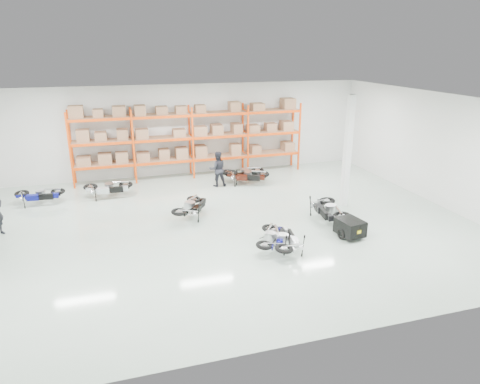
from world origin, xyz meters
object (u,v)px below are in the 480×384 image
object	(u,v)px
moto_touring_right	(328,206)
moto_back_a	(38,192)
person_back	(218,169)
moto_silver_left	(285,236)
trailer	(350,227)
moto_back_b	(108,185)
moto_blue_centre	(273,235)
moto_black_far_left	(192,204)
moto_back_c	(244,171)
moto_back_d	(247,173)

from	to	relation	value
moto_touring_right	moto_back_a	xyz separation A→B (m)	(-10.66, 5.00, -0.05)
person_back	moto_silver_left	bearing A→B (deg)	97.63
trailer	moto_back_b	bearing A→B (deg)	130.62
moto_blue_centre	moto_touring_right	size ratio (longest dim) A/B	0.84
moto_blue_centre	trailer	bearing A→B (deg)	-152.17
moto_silver_left	moto_back_b	world-z (taller)	moto_back_b
moto_back_a	moto_silver_left	bearing A→B (deg)	-124.32
moto_back_b	person_back	bearing A→B (deg)	-84.61
moto_blue_centre	moto_black_far_left	size ratio (longest dim) A/B	0.92
moto_black_far_left	person_back	xyz separation A→B (m)	(1.85, 3.42, 0.30)
moto_touring_right	moto_back_a	world-z (taller)	moto_touring_right
moto_touring_right	moto_silver_left	bearing A→B (deg)	-134.78
trailer	person_back	distance (m)	7.48
moto_touring_right	moto_back_c	xyz separation A→B (m)	(-1.59, 5.54, -0.02)
moto_back_c	person_back	distance (m)	1.44
moto_blue_centre	moto_touring_right	bearing A→B (deg)	-122.67
moto_blue_centre	moto_back_c	distance (m)	7.26
trailer	moto_back_d	xyz separation A→B (m)	(-1.60, 6.70, 0.18)
moto_silver_left	moto_touring_right	xyz separation A→B (m)	(2.50, 1.90, 0.07)
moto_silver_left	moto_back_b	distance (m)	8.82
moto_blue_centre	moto_back_d	xyz separation A→B (m)	(1.21, 6.73, 0.07)
moto_blue_centre	moto_silver_left	xyz separation A→B (m)	(0.31, -0.28, 0.03)
moto_blue_centre	moto_back_c	bearing A→B (deg)	-72.25
moto_black_far_left	moto_back_a	distance (m)	6.64
moto_back_a	moto_back_d	distance (m)	9.06
moto_blue_centre	trailer	xyz separation A→B (m)	(2.81, 0.02, -0.11)
moto_back_a	person_back	world-z (taller)	person_back
moto_silver_left	moto_back_d	world-z (taller)	moto_back_d
moto_back_a	moto_back_b	size ratio (longest dim) A/B	0.96
moto_back_c	moto_back_d	xyz separation A→B (m)	(-0.00, -0.43, -0.00)
moto_blue_centre	moto_back_b	size ratio (longest dim) A/B	0.89
moto_back_d	person_back	xyz separation A→B (m)	(-1.38, 0.14, 0.27)
moto_black_far_left	moto_touring_right	distance (m)	5.17
moto_back_b	person_back	distance (m)	4.94
person_back	moto_back_d	bearing A→B (deg)	178.05
moto_blue_centre	moto_back_b	bearing A→B (deg)	-25.32
moto_touring_right	moto_back_a	distance (m)	11.78
moto_black_far_left	moto_touring_right	xyz separation A→B (m)	(4.83, -1.83, 0.05)
moto_touring_right	moto_back_d	distance (m)	5.35
moto_silver_left	moto_back_a	bearing A→B (deg)	-31.32
moto_touring_right	moto_back_b	world-z (taller)	moto_touring_right
moto_touring_right	person_back	bearing A→B (deg)	127.60
trailer	moto_back_a	world-z (taller)	moto_back_a
moto_touring_right	moto_back_c	bearing A→B (deg)	114.06
person_back	moto_back_c	bearing A→B (deg)	-164.19
moto_black_far_left	person_back	world-z (taller)	person_back
moto_silver_left	moto_back_d	distance (m)	7.06
moto_silver_left	moto_blue_centre	bearing A→B (deg)	-33.11
moto_silver_left	trailer	xyz separation A→B (m)	(2.50, 0.30, -0.13)
moto_black_far_left	moto_silver_left	bearing A→B (deg)	155.44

